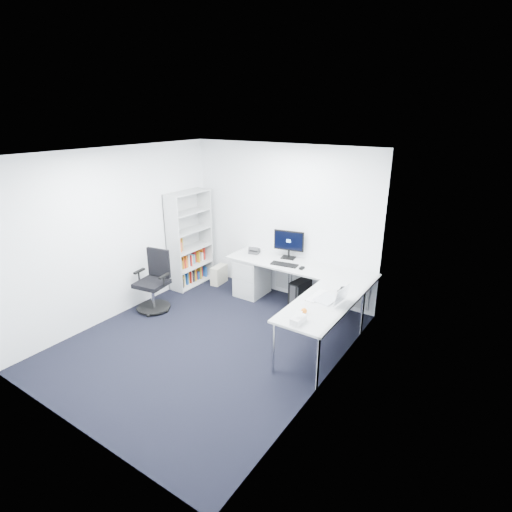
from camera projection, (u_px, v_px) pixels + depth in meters
The scene contains 22 objects.
ground at pixel (208, 341), 5.88m from camera, with size 4.20×4.20×0.00m, color black.
ceiling at pixel (199, 153), 4.96m from camera, with size 4.20×4.20×0.00m, color white.
wall_back at pixel (282, 222), 7.07m from camera, with size 3.60×0.02×2.70m, color white.
wall_front at pixel (59, 318), 3.77m from camera, with size 3.60×0.02×2.70m, color white.
wall_left at pixel (118, 234), 6.36m from camera, with size 0.02×4.20×2.70m, color white.
wall_right at pixel (327, 285), 4.48m from camera, with size 0.02×4.20×2.70m, color white.
l_desk at pixel (288, 293), 6.56m from camera, with size 2.58×1.45×0.75m, color #B7B9B9, non-canonical shape.
drawer_pedestal at pixel (252, 275), 7.30m from camera, with size 0.47×0.59×0.73m, color #B7B9B9.
bookshelf at pixel (190, 239), 7.55m from camera, with size 0.35×0.91×1.82m, color #B5B7B7, non-canonical shape.
task_chair at pixel (152, 282), 6.65m from camera, with size 0.58×0.58×1.03m, color black, non-canonical shape.
black_pc_tower at pixel (300, 292), 6.96m from camera, with size 0.20×0.44×0.43m, color black.
beige_pc_tower at pixel (219, 275), 7.82m from camera, with size 0.17×0.37×0.36m, color beige.
power_strip at pixel (320, 301), 7.06m from camera, with size 0.37×0.06×0.04m, color silver.
monitor at pixel (289, 244), 6.94m from camera, with size 0.54×0.17×0.52m, color black, non-canonical shape.
black_keyboard at pixel (284, 264), 6.71m from camera, with size 0.46×0.16×0.02m, color black.
mouse at pixel (302, 268), 6.54m from camera, with size 0.06×0.10×0.03m, color black.
desk_phone at pixel (254, 250), 7.26m from camera, with size 0.18×0.18×0.13m, color #2D2D30, non-canonical shape.
laptop at pixel (327, 291), 5.44m from camera, with size 0.37×0.36×0.26m, color white, non-canonical shape.
white_keyboard at pixel (317, 296), 5.57m from camera, with size 0.13×0.45×0.02m, color silver.
headphones at pixel (342, 290), 5.72m from camera, with size 0.13×0.21×0.06m, color black, non-canonical shape.
orange_fruit at pixel (304, 311), 5.08m from camera, with size 0.08×0.08×0.08m, color orange.
tissue_box at pixel (298, 320), 4.87m from camera, with size 0.12×0.23×0.08m, color silver.
Camera 1 is at (3.41, -3.86, 3.18)m, focal length 28.00 mm.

